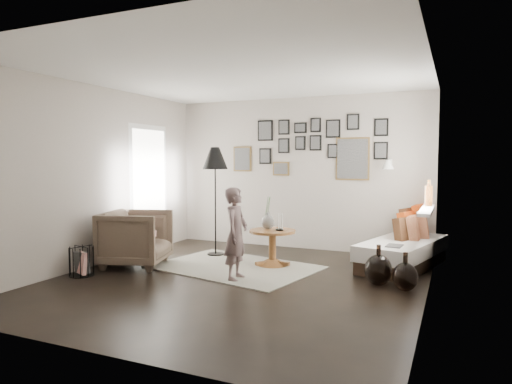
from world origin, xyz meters
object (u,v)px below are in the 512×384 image
at_px(demijohn_large, 378,270).
at_px(child, 236,234).
at_px(daybed, 404,247).
at_px(vase, 268,219).
at_px(armchair, 136,238).
at_px(pedestal_table, 272,249).
at_px(demijohn_small, 405,277).
at_px(floor_lamp, 215,162).
at_px(magazine_basket, 82,261).

distance_m(demijohn_large, child, 1.81).
bearing_deg(daybed, child, -124.35).
height_order(vase, demijohn_large, vase).
bearing_deg(armchair, daybed, -83.64).
distance_m(pedestal_table, vase, 0.44).
xyz_separation_m(pedestal_table, demijohn_small, (1.89, -0.57, -0.07)).
distance_m(vase, daybed, 1.99).
distance_m(pedestal_table, child, 0.97).
height_order(floor_lamp, magazine_basket, floor_lamp).
relative_size(vase, demijohn_large, 0.95).
height_order(vase, floor_lamp, floor_lamp).
relative_size(pedestal_table, floor_lamp, 0.39).
height_order(daybed, magazine_basket, daybed).
bearing_deg(armchair, floor_lamp, -49.05).
distance_m(floor_lamp, demijohn_large, 3.07).
xyz_separation_m(vase, floor_lamp, (-1.03, 0.29, 0.82)).
relative_size(floor_lamp, demijohn_small, 3.80).
bearing_deg(vase, child, -93.89).
relative_size(magazine_basket, demijohn_large, 0.77).
bearing_deg(floor_lamp, daybed, 8.42).
bearing_deg(armchair, pedestal_table, -83.19).
height_order(pedestal_table, demijohn_small, pedestal_table).
xyz_separation_m(pedestal_table, demijohn_large, (1.57, -0.45, -0.05)).
bearing_deg(floor_lamp, magazine_basket, -118.25).
bearing_deg(magazine_basket, daybed, 30.64).
relative_size(pedestal_table, child, 0.56).
height_order(daybed, child, child).
bearing_deg(magazine_basket, demijohn_small, 13.70).
bearing_deg(demijohn_large, demijohn_small, -20.34).
distance_m(vase, floor_lamp, 1.35).
xyz_separation_m(pedestal_table, daybed, (1.74, 0.74, 0.03)).
bearing_deg(demijohn_small, pedestal_table, 163.31).
bearing_deg(child, daybed, -53.23).
bearing_deg(demijohn_small, floor_lamp, 163.62).
height_order(floor_lamp, demijohn_small, floor_lamp).
bearing_deg(armchair, demijohn_large, -101.11).
bearing_deg(child, magazine_basket, 104.02).
height_order(pedestal_table, demijohn_large, pedestal_table).
xyz_separation_m(pedestal_table, floor_lamp, (-1.11, 0.31, 1.25)).
bearing_deg(pedestal_table, armchair, -156.15).
xyz_separation_m(floor_lamp, child, (0.97, -1.21, -0.90)).
xyz_separation_m(demijohn_small, child, (-2.03, -0.33, 0.42)).
bearing_deg(demijohn_large, floor_lamp, 164.11).
bearing_deg(demijohn_small, vase, 163.41).
relative_size(daybed, magazine_basket, 4.88).
bearing_deg(pedestal_table, demijohn_small, -16.69).
relative_size(magazine_basket, demijohn_small, 0.85).
height_order(pedestal_table, daybed, daybed).
bearing_deg(daybed, demijohn_small, -68.61).
xyz_separation_m(magazine_basket, child, (1.96, 0.65, 0.40)).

